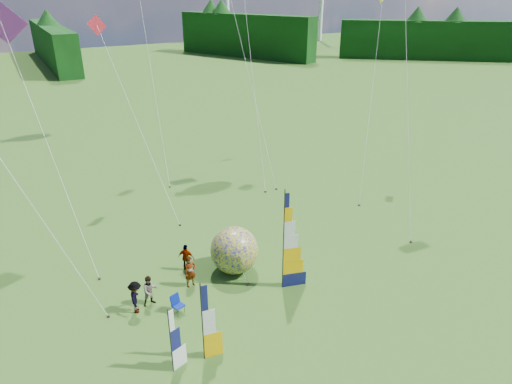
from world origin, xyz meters
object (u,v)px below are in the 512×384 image
bol_inflatable (234,250)px  spectator_a (190,271)px  side_banner_left (202,324)px  side_banner_far (171,343)px  camp_chair (178,305)px  feather_banner_main (283,243)px  kite_whale (239,24)px  spectator_b (150,291)px  spectator_d (186,258)px  spectator_c (136,297)px

bol_inflatable → spectator_a: size_ratio=1.48×
side_banner_left → side_banner_far: (-1.39, -0.03, -0.34)m
spectator_a → camp_chair: (-1.33, -1.74, -0.41)m
feather_banner_main → kite_whale: bearing=84.6°
side_banner_far → kite_whale: kite_whale is taller
spectator_b → camp_chair: 1.63m
spectator_d → spectator_b: bearing=79.2°
feather_banner_main → side_banner_far: (-6.93, -2.66, -1.19)m
side_banner_left → camp_chair: (0.09, 3.36, -1.39)m
feather_banner_main → spectator_d: size_ratio=3.45×
side_banner_far → feather_banner_main: bearing=2.8°
bol_inflatable → side_banner_left: bearing=-127.9°
spectator_a → spectator_d: (0.35, 1.48, -0.09)m
spectator_c → camp_chair: bearing=-104.2°
side_banner_far → bol_inflatable: (5.45, 5.25, -0.22)m
spectator_b → side_banner_left: bearing=-82.4°
feather_banner_main → bol_inflatable: (-1.48, 2.60, -1.41)m
side_banner_left → kite_whale: (12.03, 19.75, 9.79)m
side_banner_left → spectator_b: side_banner_left is taller
spectator_d → camp_chair: 3.65m
spectator_c → spectator_a: bearing=-60.0°
bol_inflatable → kite_whale: kite_whale is taller
spectator_a → camp_chair: 2.23m
feather_banner_main → spectator_c: bearing=-178.7°
feather_banner_main → spectator_b: 6.97m
side_banner_left → feather_banner_main: bearing=33.4°
bol_inflatable → spectator_c: bearing=-171.9°
side_banner_far → spectator_d: bearing=46.2°
spectator_b → bol_inflatable: bearing=3.9°
feather_banner_main → spectator_c: size_ratio=3.23×
side_banner_far → spectator_c: (-0.24, 4.45, -0.68)m
spectator_d → camp_chair: size_ratio=1.66×
side_banner_left → spectator_a: (1.43, 5.10, -0.99)m
spectator_a → camp_chair: size_ratio=1.85×
spectator_c → spectator_d: 4.03m
kite_whale → feather_banner_main: bearing=-98.2°
feather_banner_main → spectator_a: bearing=164.3°
side_banner_far → spectator_b: side_banner_far is taller
spectator_b → kite_whale: (12.89, 15.11, 10.85)m
spectator_a → spectator_d: 1.53m
spectator_a → spectator_c: size_ratio=1.05×
side_banner_left → kite_whale: kite_whale is taller
spectator_d → kite_whale: kite_whale is taller
feather_banner_main → bol_inflatable: size_ratio=2.08×
feather_banner_main → kite_whale: kite_whale is taller
side_banner_left → kite_whale: bearing=66.7°
side_banner_left → spectator_c: 4.82m
side_banner_far → side_banner_left: bearing=-17.1°
spectator_b → spectator_c: spectator_c is taller
side_banner_left → bol_inflatable: bearing=60.2°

